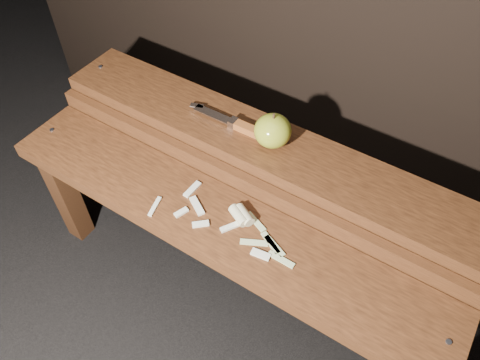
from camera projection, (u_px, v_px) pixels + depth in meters
The scene contains 6 objects.
ground at pixel (230, 286), 1.46m from camera, with size 60.00×60.00×0.00m, color black.
bench_front_tier at pixel (214, 236), 1.16m from camera, with size 1.20×0.20×0.42m.
bench_rear_tier at pixel (262, 163), 1.24m from camera, with size 1.20×0.21×0.50m.
apple at pixel (273, 131), 1.14m from camera, with size 0.09×0.09×0.10m.
knife at pixel (242, 127), 1.19m from camera, with size 0.25×0.03×0.02m.
apple_scraps at pixel (236, 219), 1.10m from camera, with size 0.38×0.15×0.03m.
Camera 1 is at (0.41, -0.57, 1.33)m, focal length 35.00 mm.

